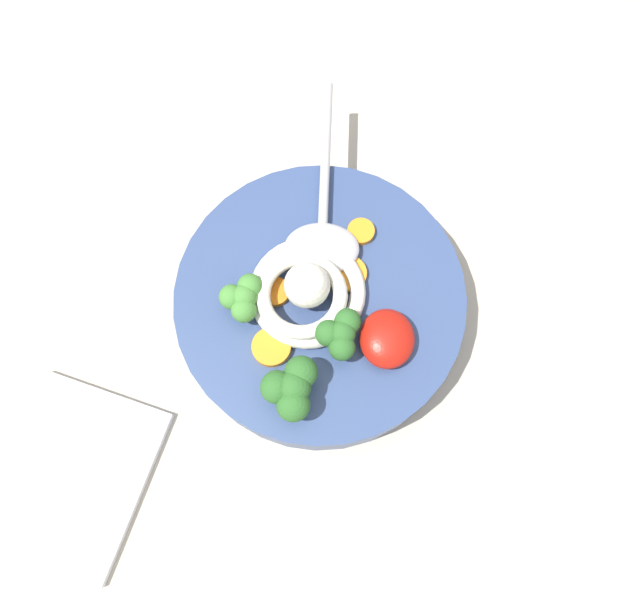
% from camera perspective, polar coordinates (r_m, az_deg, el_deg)
% --- Properties ---
extents(table_slab, '(1.22, 1.22, 0.03)m').
position_cam_1_polar(table_slab, '(0.56, -3.49, 1.70)').
color(table_slab, '#BCB29E').
rests_on(table_slab, ground).
extents(soup_bowl, '(0.23, 0.23, 0.05)m').
position_cam_1_polar(soup_bowl, '(0.51, -0.00, -0.81)').
color(soup_bowl, '#334775').
rests_on(soup_bowl, table_slab).
extents(noodle_pile, '(0.10, 0.10, 0.04)m').
position_cam_1_polar(noodle_pile, '(0.48, -1.31, 0.39)').
color(noodle_pile, silver).
rests_on(noodle_pile, soup_bowl).
extents(soup_spoon, '(0.17, 0.06, 0.02)m').
position_cam_1_polar(soup_spoon, '(0.50, 0.24, 6.23)').
color(soup_spoon, '#B7B7BC').
rests_on(soup_spoon, soup_bowl).
extents(chili_sauce_dollop, '(0.05, 0.04, 0.02)m').
position_cam_1_polar(chili_sauce_dollop, '(0.47, 6.18, -3.97)').
color(chili_sauce_dollop, '#B2190F').
rests_on(chili_sauce_dollop, soup_bowl).
extents(broccoli_floret_rear, '(0.04, 0.03, 0.03)m').
position_cam_1_polar(broccoli_floret_rear, '(0.46, 1.86, -3.56)').
color(broccoli_floret_rear, '#7A9E60').
rests_on(broccoli_floret_rear, soup_bowl).
extents(broccoli_floret_far, '(0.05, 0.04, 0.04)m').
position_cam_1_polar(broccoli_floret_far, '(0.45, -2.64, -8.50)').
color(broccoli_floret_far, '#7A9E60').
rests_on(broccoli_floret_far, soup_bowl).
extents(broccoli_floret_center, '(0.04, 0.03, 0.03)m').
position_cam_1_polar(broccoli_floret_center, '(0.47, -7.13, -0.19)').
color(broccoli_floret_center, '#7A9E60').
rests_on(broccoli_floret_center, soup_bowl).
extents(carrot_slice_extra_b, '(0.02, 0.02, 0.01)m').
position_cam_1_polar(carrot_slice_extra_b, '(0.51, 3.78, 5.89)').
color(carrot_slice_extra_b, orange).
rests_on(carrot_slice_extra_b, soup_bowl).
extents(carrot_slice_right, '(0.03, 0.03, 0.01)m').
position_cam_1_polar(carrot_slice_right, '(0.49, 2.59, 2.01)').
color(carrot_slice_right, orange).
rests_on(carrot_slice_right, soup_bowl).
extents(carrot_slice_extra_a, '(0.03, 0.03, 0.01)m').
position_cam_1_polar(carrot_slice_extra_a, '(0.48, -4.20, -4.77)').
color(carrot_slice_extra_a, orange).
rests_on(carrot_slice_extra_a, soup_bowl).
extents(carrot_slice_front, '(0.02, 0.02, 0.01)m').
position_cam_1_polar(carrot_slice_front, '(0.49, -4.33, 0.34)').
color(carrot_slice_front, orange).
rests_on(carrot_slice_front, soup_bowl).
extents(folded_napkin, '(0.16, 0.15, 0.01)m').
position_cam_1_polar(folded_napkin, '(0.55, -21.66, -15.01)').
color(folded_napkin, white).
rests_on(folded_napkin, table_slab).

